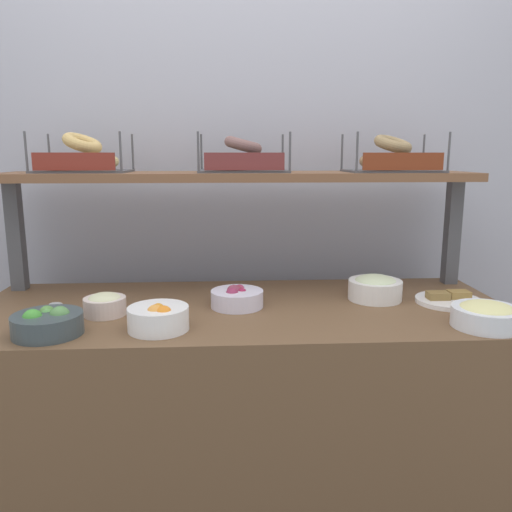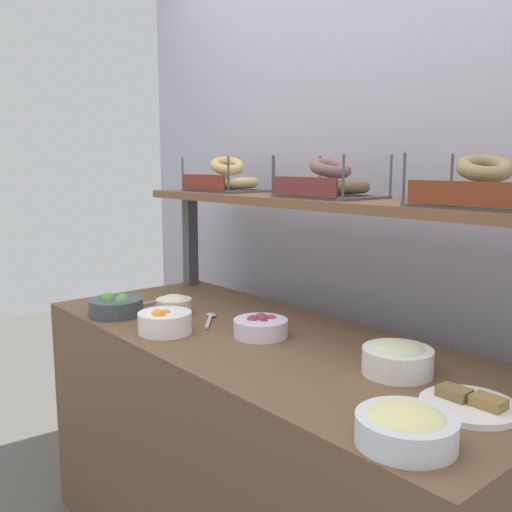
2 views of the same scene
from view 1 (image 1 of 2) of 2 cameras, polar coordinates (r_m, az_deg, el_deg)
The scene contains 17 objects.
back_wall at distance 2.17m, azimuth -2.09°, elevation 7.50°, with size 2.96×0.06×2.40m, color #ABABBB.
deli_counter at distance 1.86m, azimuth -1.49°, elevation -18.35°, with size 1.76×0.70×0.85m, color brown.
shelf_riser_left at distance 2.05m, azimuth -25.33°, elevation 2.01°, with size 0.05×0.05×0.40m, color #4C4C51.
shelf_riser_right at distance 2.09m, azimuth 21.15°, elevation 2.49°, with size 0.05×0.05×0.40m, color #4C4C51.
upper_shelf at distance 1.88m, azimuth -1.90°, elevation 8.92°, with size 1.72×0.32×0.03m, color brown.
bowl_veggie_mix at distance 1.54m, azimuth -22.34°, elevation -6.93°, with size 0.19×0.19×0.08m.
bowl_fruit_salad at distance 1.48m, azimuth -10.89°, elevation -6.81°, with size 0.17×0.17×0.08m.
bowl_egg_salad at distance 1.63m, azimuth 24.46°, elevation -6.03°, with size 0.20×0.20×0.07m.
bowl_potato_salad at distance 1.66m, azimuth -16.60°, elevation -5.19°, with size 0.13×0.13×0.07m.
bowl_beet_salad at distance 1.68m, azimuth -2.17°, elevation -4.66°, with size 0.17×0.17×0.07m.
bowl_scallion_spread at distance 1.81m, azimuth 13.21°, elevation -3.45°, with size 0.18×0.18×0.09m.
serving_plate_white at distance 1.84m, azimuth 20.79°, elevation -4.61°, with size 0.22×0.22×0.04m.
serving_spoon_near_plate at distance 1.77m, azimuth -21.91°, elevation -5.43°, with size 0.04×0.18×0.01m.
serving_spoon_by_edge at distance 1.69m, azimuth -11.01°, elevation -5.64°, with size 0.15×0.13×0.01m.
bagel_basket_plain at distance 1.97m, azimuth -18.88°, elevation 10.20°, with size 0.32×0.24×0.15m.
bagel_basket_poppy at distance 1.89m, azimuth -1.50°, elevation 10.73°, with size 0.32×0.26×0.14m.
bagel_basket_everything at distance 1.96m, azimuth 14.99°, elevation 10.43°, with size 0.33×0.26×0.14m.
Camera 1 is at (-0.05, -1.61, 1.34)m, focal length 35.67 mm.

